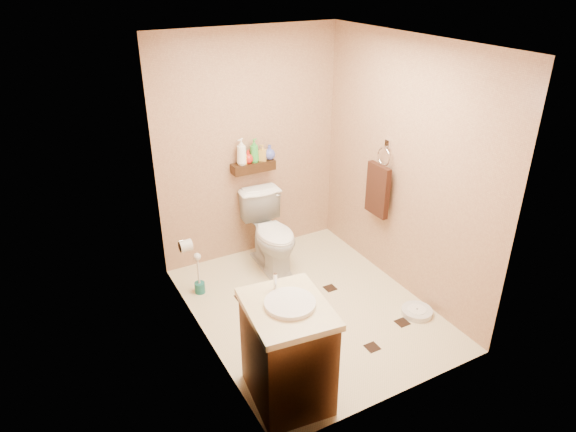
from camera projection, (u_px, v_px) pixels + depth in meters
ground at (309, 307)px, 4.84m from camera, size 2.50×2.50×0.00m
wall_back at (249, 148)px, 5.29m from camera, size 2.00×0.04×2.40m
wall_front at (411, 259)px, 3.32m from camera, size 2.00×0.04×2.40m
wall_left at (198, 216)px, 3.88m from camera, size 0.04×2.50×2.40m
wall_right at (405, 170)px, 4.73m from camera, size 0.04×2.50×2.40m
ceiling at (315, 41)px, 3.77m from camera, size 2.00×2.50×0.02m
wall_shelf at (253, 167)px, 5.30m from camera, size 0.46×0.14×0.10m
floor_accents at (318, 308)px, 4.83m from camera, size 1.23×1.48×0.01m
toilet at (272, 233)px, 5.33m from camera, size 0.49×0.80×0.79m
vanity at (287, 351)px, 3.68m from camera, size 0.63×0.73×0.95m
bathroom_scale at (417, 312)px, 4.74m from camera, size 0.37×0.37×0.06m
toilet_brush at (199, 279)px, 4.99m from camera, size 0.10×0.10×0.45m
towel_ring at (378, 188)px, 5.01m from camera, size 0.12×0.30×0.76m
toilet_paper at (186, 246)px, 4.68m from camera, size 0.12×0.11×0.12m
bottle_a at (242, 152)px, 5.17m from camera, size 0.14×0.14×0.27m
bottle_b at (244, 157)px, 5.21m from camera, size 0.09×0.09×0.14m
bottle_c at (248, 157)px, 5.23m from camera, size 0.14×0.14×0.14m
bottle_d at (254, 151)px, 5.23m from camera, size 0.13×0.13×0.25m
bottle_e at (263, 153)px, 5.29m from camera, size 0.11×0.11×0.17m
bottle_f at (269, 152)px, 5.33m from camera, size 0.15×0.15×0.16m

